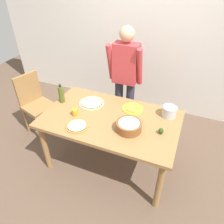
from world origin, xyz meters
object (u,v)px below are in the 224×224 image
(olive_oil_bottle, at_px, (61,94))
(popcorn_bowl, at_px, (129,125))
(avocado, at_px, (161,131))
(chair_wooden_left, at_px, (35,101))
(plate_with_slice, at_px, (133,109))
(steel_pot, at_px, (169,111))
(pizza_raw_on_board, at_px, (92,103))
(pizza_cooked_on_tray, at_px, (77,126))
(cup_orange, at_px, (75,112))
(person_cook, at_px, (125,76))
(dining_table, at_px, (110,124))

(olive_oil_bottle, bearing_deg, popcorn_bowl, -11.65)
(popcorn_bowl, bearing_deg, avocado, 12.47)
(chair_wooden_left, xyz_separation_m, popcorn_bowl, (1.59, -0.32, 0.28))
(plate_with_slice, relative_size, steel_pot, 1.50)
(pizza_raw_on_board, bearing_deg, chair_wooden_left, 179.15)
(pizza_cooked_on_tray, height_order, cup_orange, cup_orange)
(olive_oil_bottle, distance_m, avocado, 1.33)
(person_cook, relative_size, pizza_cooked_on_tray, 6.33)
(steel_pot, relative_size, avocado, 2.48)
(person_cook, bearing_deg, olive_oil_bottle, -132.79)
(person_cook, height_order, avocado, person_cook)
(pizza_cooked_on_tray, height_order, olive_oil_bottle, olive_oil_bottle)
(olive_oil_bottle, relative_size, avocado, 3.66)
(pizza_cooked_on_tray, bearing_deg, person_cook, 79.57)
(person_cook, xyz_separation_m, chair_wooden_left, (-1.23, -0.56, -0.40))
(pizza_raw_on_board, bearing_deg, popcorn_bowl, -26.96)
(person_cook, bearing_deg, dining_table, -83.32)
(plate_with_slice, bearing_deg, cup_orange, -147.63)
(dining_table, distance_m, plate_with_slice, 0.34)
(chair_wooden_left, distance_m, popcorn_bowl, 1.64)
(pizza_raw_on_board, distance_m, olive_oil_bottle, 0.40)
(dining_table, height_order, pizza_cooked_on_tray, pizza_cooked_on_tray)
(avocado, bearing_deg, popcorn_bowl, -167.53)
(chair_wooden_left, xyz_separation_m, olive_oil_bottle, (0.60, -0.12, 0.33))
(dining_table, relative_size, steel_pot, 9.22)
(person_cook, relative_size, plate_with_slice, 6.23)
(steel_pot, bearing_deg, popcorn_bowl, -130.35)
(person_cook, height_order, chair_wooden_left, person_cook)
(pizza_raw_on_board, relative_size, avocado, 4.60)
(dining_table, bearing_deg, avocado, -4.64)
(person_cook, xyz_separation_m, popcorn_bowl, (0.36, -0.88, -0.12))
(person_cook, bearing_deg, steel_pot, -32.57)
(plate_with_slice, bearing_deg, olive_oil_bottle, -168.32)
(steel_pot, relative_size, cup_orange, 2.04)
(person_cook, distance_m, olive_oil_bottle, 0.93)
(chair_wooden_left, bearing_deg, steel_pot, 2.88)
(plate_with_slice, xyz_separation_m, cup_orange, (-0.60, -0.38, 0.03))
(person_cook, height_order, popcorn_bowl, person_cook)
(olive_oil_bottle, bearing_deg, steel_pot, 9.29)
(plate_with_slice, height_order, cup_orange, cup_orange)
(olive_oil_bottle, height_order, steel_pot, olive_oil_bottle)
(chair_wooden_left, height_order, steel_pot, chair_wooden_left)
(popcorn_bowl, bearing_deg, pizza_raw_on_board, 153.04)
(dining_table, relative_size, cup_orange, 18.82)
(popcorn_bowl, distance_m, steel_pot, 0.55)
(person_cook, bearing_deg, chair_wooden_left, -155.71)
(chair_wooden_left, height_order, plate_with_slice, chair_wooden_left)
(pizza_raw_on_board, height_order, plate_with_slice, plate_with_slice)
(popcorn_bowl, bearing_deg, steel_pot, 49.65)
(pizza_raw_on_board, bearing_deg, steel_pot, 6.61)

